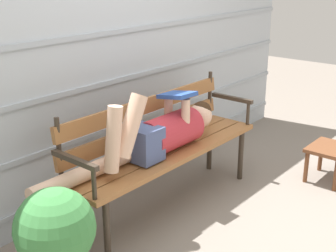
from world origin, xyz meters
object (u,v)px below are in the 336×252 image
(reclining_person, at_px, (159,133))
(footstool, at_px, (329,153))
(potted_plant, at_px, (56,240))
(park_bench, at_px, (161,142))

(reclining_person, bearing_deg, footstool, -29.36)
(reclining_person, distance_m, potted_plant, 1.12)
(park_bench, distance_m, reclining_person, 0.17)
(reclining_person, bearing_deg, potted_plant, -169.14)
(reclining_person, height_order, potted_plant, reclining_person)
(park_bench, distance_m, footstool, 1.50)
(footstool, height_order, potted_plant, potted_plant)
(footstool, bearing_deg, reclining_person, 150.64)
(reclining_person, relative_size, potted_plant, 2.43)
(footstool, relative_size, potted_plant, 0.57)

